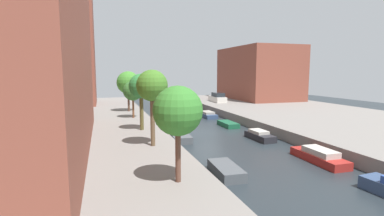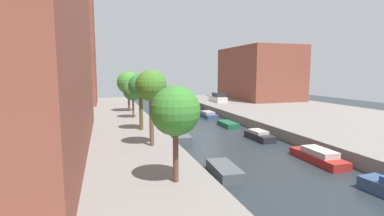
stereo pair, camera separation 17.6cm
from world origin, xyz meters
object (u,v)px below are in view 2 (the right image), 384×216
at_px(street_tree_2, 141,87).
at_px(street_tree_1, 151,87).
at_px(street_tree_3, 133,91).
at_px(parked_car, 218,98).
at_px(moored_boat_left_2, 180,138).
at_px(moored_boat_right_2, 259,136).
at_px(moored_boat_right_1, 318,156).
at_px(street_tree_4, 128,83).
at_px(moored_boat_left_1, 224,170).
at_px(moored_boat_right_3, 228,124).
at_px(apartment_tower_far, 59,31).
at_px(moored_boat_right_4, 207,115).
at_px(street_tree_0, 175,111).
at_px(moored_boat_right_5, 192,108).
at_px(low_block_right, 259,73).

bearing_deg(street_tree_2, street_tree_1, -90.00).
xyz_separation_m(street_tree_3, parked_car, (15.36, 12.91, -2.30)).
relative_size(moored_boat_left_2, moored_boat_right_2, 0.94).
relative_size(street_tree_1, moored_boat_right_1, 1.17).
xyz_separation_m(street_tree_4, parked_car, (15.36, 7.39, -2.99)).
bearing_deg(moored_boat_left_1, moored_boat_right_3, 65.02).
height_order(moored_boat_right_1, moored_boat_right_3, moored_boat_right_1).
bearing_deg(street_tree_1, parked_car, 59.04).
distance_m(street_tree_1, street_tree_2, 5.70).
distance_m(street_tree_2, moored_boat_right_1, 14.91).
distance_m(apartment_tower_far, moored_boat_right_4, 25.78).
bearing_deg(parked_car, street_tree_0, -115.34).
bearing_deg(parked_car, street_tree_2, -127.64).
height_order(moored_boat_left_1, moored_boat_left_2, moored_boat_left_2).
bearing_deg(moored_boat_right_4, street_tree_1, -121.43).
distance_m(apartment_tower_far, moored_boat_left_2, 29.69).
height_order(moored_boat_left_1, moored_boat_right_3, moored_boat_left_1).
bearing_deg(street_tree_4, street_tree_3, -90.00).
height_order(parked_car, moored_boat_left_2, parked_car).
xyz_separation_m(street_tree_3, moored_boat_right_5, (10.41, 11.89, -3.67)).
xyz_separation_m(apartment_tower_far, moored_boat_left_2, (12.35, -24.25, -11.89)).
distance_m(apartment_tower_far, street_tree_4, 15.99).
xyz_separation_m(moored_boat_left_2, moored_boat_right_2, (6.92, -1.66, 0.06)).
bearing_deg(street_tree_2, street_tree_3, 90.00).
xyz_separation_m(street_tree_2, moored_boat_right_3, (10.02, 3.89, -4.50)).
bearing_deg(moored_boat_right_1, apartment_tower_far, 121.07).
height_order(moored_boat_right_1, moored_boat_right_4, moored_boat_right_1).
distance_m(street_tree_2, moored_boat_left_2, 5.59).
distance_m(moored_boat_left_1, moored_boat_left_2, 8.96).
bearing_deg(moored_boat_right_2, parked_car, 76.98).
height_order(moored_boat_left_2, moored_boat_right_3, moored_boat_left_2).
distance_m(street_tree_0, street_tree_2, 12.53).
height_order(street_tree_4, moored_boat_left_1, street_tree_4).
bearing_deg(moored_boat_right_5, street_tree_1, -112.95).
bearing_deg(street_tree_3, apartment_tower_far, 119.30).
bearing_deg(moored_boat_right_4, street_tree_2, -132.94).
height_order(low_block_right, moored_boat_right_1, low_block_right).
height_order(street_tree_0, parked_car, street_tree_0).
bearing_deg(apartment_tower_far, parked_car, -7.81).
bearing_deg(moored_boat_right_4, street_tree_3, -158.99).
distance_m(street_tree_0, parked_car, 35.98).
xyz_separation_m(moored_boat_left_2, moored_boat_right_3, (6.80, 4.87, -0.04)).
height_order(street_tree_0, moored_boat_left_2, street_tree_0).
bearing_deg(apartment_tower_far, low_block_right, -0.08).
bearing_deg(street_tree_3, street_tree_0, -90.00).
height_order(low_block_right, moored_boat_right_3, low_block_right).
bearing_deg(street_tree_3, moored_boat_left_2, -68.00).
bearing_deg(moored_boat_right_4, parked_car, 59.92).
height_order(street_tree_2, street_tree_3, street_tree_2).
distance_m(apartment_tower_far, street_tree_1, 31.19).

